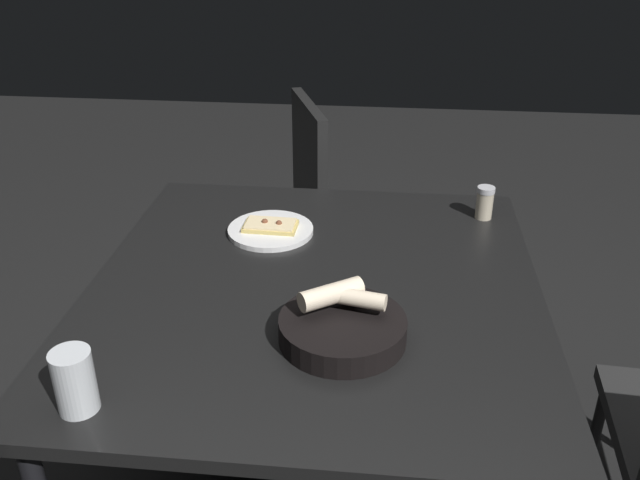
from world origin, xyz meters
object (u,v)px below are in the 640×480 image
beer_glass (75,385)px  chair_far (279,208)px  bread_basket (343,325)px  dining_table (314,306)px  pepper_shaker (484,204)px  pizza_plate (271,229)px

beer_glass → chair_far: bearing=-5.5°
bread_basket → chair_far: (1.11, 0.32, -0.26)m
dining_table → pepper_shaker: (0.41, -0.43, 0.10)m
beer_glass → dining_table: bearing=-38.4°
dining_table → pizza_plate: size_ratio=4.93×
pizza_plate → pepper_shaker: pepper_shaker is taller
chair_far → dining_table: bearing=-165.5°
dining_table → chair_far: (0.91, 0.23, -0.17)m
bread_basket → beer_glass: 0.52m
beer_glass → pepper_shaker: bearing=-42.4°
pepper_shaker → chair_far: chair_far is taller
pepper_shaker → chair_far: 0.88m
bread_basket → beer_glass: beer_glass is taller
dining_table → chair_far: size_ratio=1.24×
pepper_shaker → pizza_plate: bearing=105.0°
dining_table → bread_basket: (-0.20, -0.08, 0.09)m
bread_basket → pepper_shaker: 0.70m
dining_table → beer_glass: (-0.46, 0.37, 0.11)m
bread_basket → beer_glass: size_ratio=2.17×
beer_glass → bread_basket: bearing=-60.1°
pizza_plate → beer_glass: size_ratio=1.90×
pizza_plate → beer_glass: (-0.71, 0.22, 0.04)m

